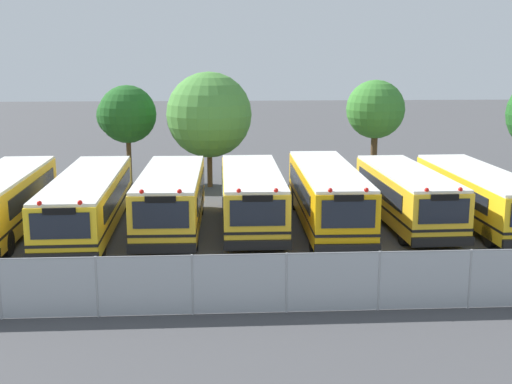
{
  "coord_description": "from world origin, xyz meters",
  "views": [
    {
      "loc": [
        -1.52,
        -28.46,
        7.56
      ],
      "look_at": [
        0.24,
        0.0,
        1.6
      ],
      "focal_mm": 46.7,
      "sensor_mm": 36.0,
      "label": 1
    }
  ],
  "objects_px": {
    "school_bus_3": "(252,196)",
    "tree_1": "(125,115)",
    "school_bus_1": "(88,200)",
    "school_bus_6": "(480,194)",
    "tree_3": "(375,110)",
    "school_bus_2": "(171,198)",
    "school_bus_4": "(327,195)",
    "tree_2": "(210,115)",
    "school_bus_5": "(407,195)",
    "school_bus_0": "(3,200)"
  },
  "relations": [
    {
      "from": "school_bus_3",
      "to": "tree_1",
      "type": "distance_m",
      "value": 12.87
    },
    {
      "from": "school_bus_1",
      "to": "school_bus_6",
      "type": "bearing_deg",
      "value": 179.88
    },
    {
      "from": "school_bus_3",
      "to": "tree_3",
      "type": "height_order",
      "value": "tree_3"
    },
    {
      "from": "school_bus_2",
      "to": "tree_1",
      "type": "xyz_separation_m",
      "value": [
        -3.32,
        10.95,
        2.63
      ]
    },
    {
      "from": "school_bus_4",
      "to": "tree_1",
      "type": "height_order",
      "value": "tree_1"
    },
    {
      "from": "school_bus_3",
      "to": "tree_3",
      "type": "relative_size",
      "value": 1.57
    },
    {
      "from": "school_bus_3",
      "to": "school_bus_4",
      "type": "bearing_deg",
      "value": 177.13
    },
    {
      "from": "tree_2",
      "to": "tree_1",
      "type": "bearing_deg",
      "value": 163.55
    },
    {
      "from": "tree_3",
      "to": "school_bus_5",
      "type": "bearing_deg",
      "value": -94.76
    },
    {
      "from": "school_bus_0",
      "to": "tree_2",
      "type": "distance_m",
      "value": 13.21
    },
    {
      "from": "school_bus_2",
      "to": "school_bus_5",
      "type": "xyz_separation_m",
      "value": [
        10.42,
        0.3,
        -0.06
      ]
    },
    {
      "from": "tree_3",
      "to": "school_bus_0",
      "type": "bearing_deg",
      "value": -150.84
    },
    {
      "from": "school_bus_1",
      "to": "tree_1",
      "type": "height_order",
      "value": "tree_1"
    },
    {
      "from": "school_bus_4",
      "to": "tree_1",
      "type": "relative_size",
      "value": 1.84
    },
    {
      "from": "school_bus_4",
      "to": "school_bus_5",
      "type": "bearing_deg",
      "value": -176.76
    },
    {
      "from": "school_bus_2",
      "to": "school_bus_3",
      "type": "height_order",
      "value": "school_bus_2"
    },
    {
      "from": "school_bus_1",
      "to": "school_bus_3",
      "type": "distance_m",
      "value": 7.09
    },
    {
      "from": "school_bus_4",
      "to": "school_bus_5",
      "type": "xyz_separation_m",
      "value": [
        3.59,
        0.13,
        -0.09
      ]
    },
    {
      "from": "school_bus_1",
      "to": "tree_3",
      "type": "xyz_separation_m",
      "value": [
        14.84,
        10.13,
        2.97
      ]
    },
    {
      "from": "school_bus_5",
      "to": "school_bus_6",
      "type": "xyz_separation_m",
      "value": [
        3.39,
        0.08,
        -0.04
      ]
    },
    {
      "from": "school_bus_1",
      "to": "tree_3",
      "type": "relative_size",
      "value": 1.9
    },
    {
      "from": "school_bus_5",
      "to": "school_bus_6",
      "type": "distance_m",
      "value": 3.39
    },
    {
      "from": "school_bus_1",
      "to": "school_bus_3",
      "type": "xyz_separation_m",
      "value": [
        7.09,
        0.21,
        0.05
      ]
    },
    {
      "from": "school_bus_0",
      "to": "tree_2",
      "type": "xyz_separation_m",
      "value": [
        8.79,
        9.47,
        2.74
      ]
    },
    {
      "from": "school_bus_5",
      "to": "tree_2",
      "type": "bearing_deg",
      "value": -47.61
    },
    {
      "from": "school_bus_4",
      "to": "tree_2",
      "type": "height_order",
      "value": "tree_2"
    },
    {
      "from": "school_bus_5",
      "to": "tree_1",
      "type": "bearing_deg",
      "value": -39.07
    },
    {
      "from": "school_bus_2",
      "to": "school_bus_4",
      "type": "bearing_deg",
      "value": -177.43
    },
    {
      "from": "school_bus_1",
      "to": "school_bus_5",
      "type": "relative_size",
      "value": 1.22
    },
    {
      "from": "school_bus_6",
      "to": "tree_2",
      "type": "distance_m",
      "value": 15.45
    },
    {
      "from": "school_bus_2",
      "to": "tree_3",
      "type": "relative_size",
      "value": 1.54
    },
    {
      "from": "school_bus_4",
      "to": "school_bus_5",
      "type": "height_order",
      "value": "school_bus_4"
    },
    {
      "from": "school_bus_1",
      "to": "school_bus_6",
      "type": "xyz_separation_m",
      "value": [
        17.4,
        0.24,
        -0.02
      ]
    },
    {
      "from": "school_bus_1",
      "to": "school_bus_5",
      "type": "height_order",
      "value": "school_bus_5"
    },
    {
      "from": "school_bus_5",
      "to": "school_bus_2",
      "type": "bearing_deg",
      "value": 0.36
    },
    {
      "from": "school_bus_4",
      "to": "tree_3",
      "type": "relative_size",
      "value": 1.75
    },
    {
      "from": "tree_2",
      "to": "tree_3",
      "type": "bearing_deg",
      "value": 4.72
    },
    {
      "from": "tree_3",
      "to": "school_bus_6",
      "type": "bearing_deg",
      "value": -75.51
    },
    {
      "from": "school_bus_0",
      "to": "tree_2",
      "type": "bearing_deg",
      "value": -133.78
    },
    {
      "from": "school_bus_5",
      "to": "school_bus_6",
      "type": "bearing_deg",
      "value": -179.88
    },
    {
      "from": "school_bus_6",
      "to": "tree_3",
      "type": "bearing_deg",
      "value": -76.63
    },
    {
      "from": "school_bus_3",
      "to": "school_bus_5",
      "type": "bearing_deg",
      "value": 179.94
    },
    {
      "from": "school_bus_4",
      "to": "tree_2",
      "type": "bearing_deg",
      "value": -59.83
    },
    {
      "from": "school_bus_3",
      "to": "school_bus_4",
      "type": "height_order",
      "value": "school_bus_4"
    },
    {
      "from": "school_bus_0",
      "to": "school_bus_1",
      "type": "relative_size",
      "value": 0.86
    },
    {
      "from": "tree_1",
      "to": "school_bus_1",
      "type": "bearing_deg",
      "value": -91.45
    },
    {
      "from": "school_bus_1",
      "to": "school_bus_4",
      "type": "height_order",
      "value": "school_bus_4"
    },
    {
      "from": "school_bus_5",
      "to": "tree_1",
      "type": "distance_m",
      "value": 17.59
    },
    {
      "from": "school_bus_1",
      "to": "tree_2",
      "type": "distance_m",
      "value": 11.07
    },
    {
      "from": "school_bus_2",
      "to": "school_bus_6",
      "type": "distance_m",
      "value": 13.81
    }
  ]
}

